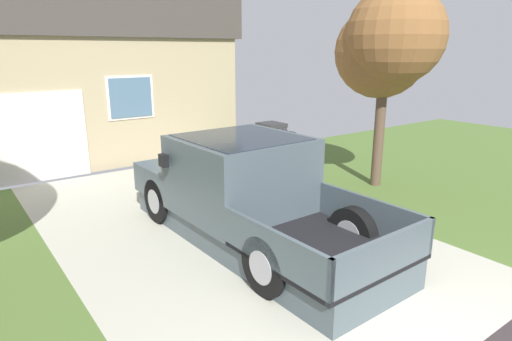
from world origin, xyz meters
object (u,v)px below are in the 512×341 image
front_yard_tree (388,44)px  wheeled_trash_bin (271,140)px  pickup_truck (242,193)px  house_with_garage (55,77)px  handbag (296,203)px  person_with_hat (283,164)px

front_yard_tree → wheeled_trash_bin: 4.25m
pickup_truck → wheeled_trash_bin: 5.25m
pickup_truck → wheeled_trash_bin: pickup_truck is taller
pickup_truck → house_with_garage: bearing=95.6°
front_yard_tree → wheeled_trash_bin: (-0.44, 3.37, -2.55)m
pickup_truck → handbag: pickup_truck is taller
pickup_truck → house_with_garage: 8.22m
wheeled_trash_bin → pickup_truck: bearing=-133.7°
house_with_garage → handbag: bearing=-72.0°
handbag → person_with_hat: bearing=133.4°
person_with_hat → pickup_truck: bearing=16.0°
handbag → front_yard_tree: front_yard_tree is taller
person_with_hat → handbag: bearing=126.6°
house_with_garage → front_yard_tree: (5.01, -7.61, 0.87)m
person_with_hat → wheeled_trash_bin: size_ratio=1.55×
wheeled_trash_bin → handbag: bearing=-121.5°
front_yard_tree → wheeled_trash_bin: bearing=97.5°
handbag → house_with_garage: (-2.48, 7.64, 2.13)m
handbag → front_yard_tree: (2.53, 0.03, 3.00)m
front_yard_tree → wheeled_trash_bin: front_yard_tree is taller
pickup_truck → front_yard_tree: front_yard_tree is taller
pickup_truck → handbag: 1.70m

